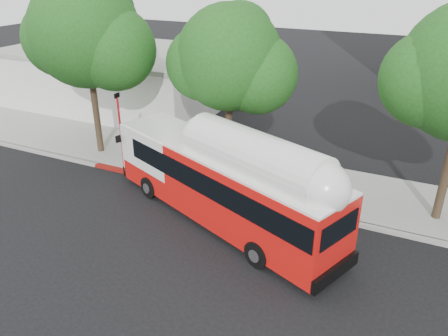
{
  "coord_description": "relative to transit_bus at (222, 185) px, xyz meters",
  "views": [
    {
      "loc": [
        7.5,
        -12.79,
        10.26
      ],
      "look_at": [
        0.14,
        3.0,
        1.93
      ],
      "focal_mm": 35.0,
      "sensor_mm": 36.0,
      "label": 1
    }
  ],
  "objects": [
    {
      "name": "curb_strip",
      "position": [
        -0.6,
        2.07,
        -1.65
      ],
      "size": [
        60.0,
        0.3,
        0.15
      ],
      "primitive_type": "cube",
      "color": "gray",
      "rests_on": "ground"
    },
    {
      "name": "street_tree_mid",
      "position": [
        -1.19,
        4.23,
        4.18
      ],
      "size": [
        5.75,
        5.0,
        8.62
      ],
      "color": "#2D2116",
      "rests_on": "ground"
    },
    {
      "name": "ground",
      "position": [
        -0.6,
        -1.83,
        -1.72
      ],
      "size": [
        120.0,
        120.0,
        0.0
      ],
      "primitive_type": "plane",
      "color": "black",
      "rests_on": "ground"
    },
    {
      "name": "low_commercial_bldg",
      "position": [
        -14.6,
        12.17,
        0.43
      ],
      "size": [
        16.2,
        10.2,
        4.25
      ],
      "color": "silver",
      "rests_on": "ground"
    },
    {
      "name": "red_curb_segment",
      "position": [
        -3.6,
        2.07,
        -1.64
      ],
      "size": [
        10.0,
        0.32,
        0.16
      ],
      "primitive_type": "cube",
      "color": "maroon",
      "rests_on": "ground"
    },
    {
      "name": "transit_bus",
      "position": [
        0.0,
        0.0,
        0.0
      ],
      "size": [
        12.34,
        6.76,
        3.69
      ],
      "rotation": [
        0.0,
        0.0,
        -0.39
      ],
      "color": "red",
      "rests_on": "ground"
    },
    {
      "name": "sidewalk",
      "position": [
        -0.6,
        4.67,
        -1.65
      ],
      "size": [
        60.0,
        5.0,
        0.15
      ],
      "primitive_type": "cube",
      "color": "gray",
      "rests_on": "ground"
    },
    {
      "name": "street_tree_left",
      "position": [
        -9.13,
        3.73,
        4.88
      ],
      "size": [
        6.67,
        5.8,
        9.74
      ],
      "color": "#2D2116",
      "rests_on": "ground"
    },
    {
      "name": "signal_pole",
      "position": [
        -7.12,
        2.58,
        0.41
      ],
      "size": [
        0.12,
        0.39,
        4.16
      ],
      "color": "red",
      "rests_on": "ground"
    }
  ]
}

